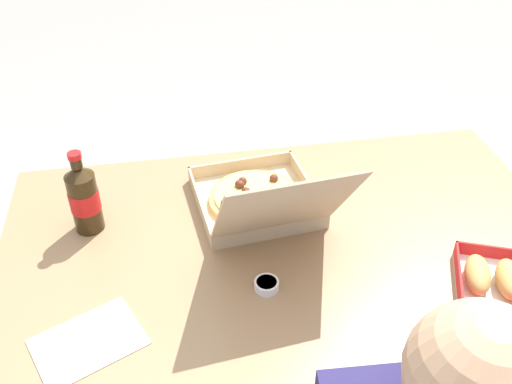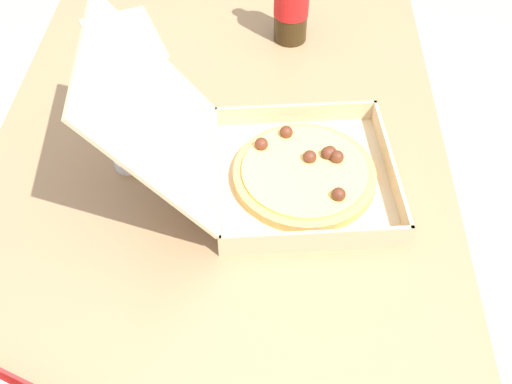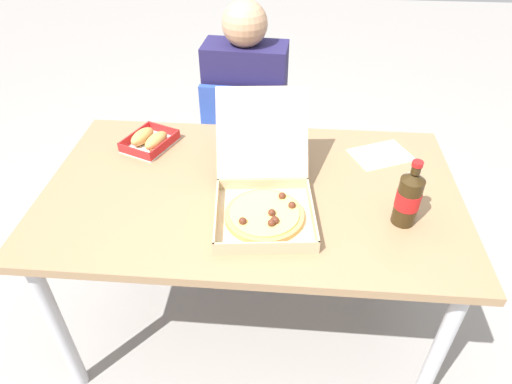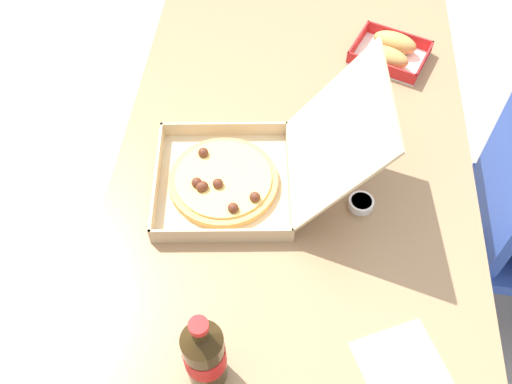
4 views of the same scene
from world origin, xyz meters
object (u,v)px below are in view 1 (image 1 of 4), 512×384
pizza_box_open (260,200)px  paper_menu (88,342)px  bread_side_box (492,278)px  cola_bottle (84,198)px  dipping_sauce_cup (267,284)px

pizza_box_open → paper_menu: size_ratio=2.42×
bread_side_box → cola_bottle: bearing=-22.2°
pizza_box_open → paper_menu: pizza_box_open is taller
cola_bottle → paper_menu: bearing=92.4°
paper_menu → dipping_sauce_cup: (-0.38, -0.08, 0.01)m
pizza_box_open → cola_bottle: pizza_box_open is taller
pizza_box_open → bread_side_box: pizza_box_open is taller
bread_side_box → dipping_sauce_cup: bearing=-9.4°
dipping_sauce_cup → paper_menu: bearing=12.4°
bread_side_box → paper_menu: (0.88, 0.00, -0.02)m
bread_side_box → paper_menu: size_ratio=1.11×
pizza_box_open → dipping_sauce_cup: 0.27m
cola_bottle → dipping_sauce_cup: size_ratio=4.00×
dipping_sauce_cup → cola_bottle: bearing=-35.3°
cola_bottle → paper_menu: 0.38m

